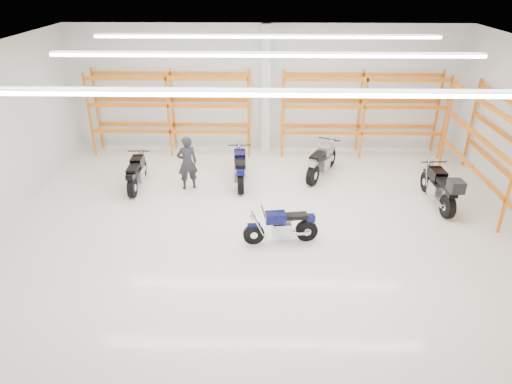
{
  "coord_description": "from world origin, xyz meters",
  "views": [
    {
      "loc": [
        0.03,
        -10.31,
        6.25
      ],
      "look_at": [
        -0.23,
        0.5,
        0.85
      ],
      "focal_mm": 32.0,
      "sensor_mm": 36.0,
      "label": 1
    }
  ],
  "objects_px": {
    "motorcycle_back_a": "(136,174)",
    "motorcycle_back_b": "(240,169)",
    "structural_column": "(266,90)",
    "motorcycle_back_d": "(441,189)",
    "standing_man": "(187,163)",
    "motorcycle_main": "(284,227)",
    "motorcycle_back_c": "(321,162)"
  },
  "relations": [
    {
      "from": "motorcycle_back_c",
      "to": "motorcycle_back_d",
      "type": "bearing_deg",
      "value": -32.5
    },
    {
      "from": "motorcycle_back_a",
      "to": "structural_column",
      "type": "height_order",
      "value": "structural_column"
    },
    {
      "from": "motorcycle_back_a",
      "to": "motorcycle_back_d",
      "type": "relative_size",
      "value": 0.88
    },
    {
      "from": "motorcycle_back_a",
      "to": "motorcycle_back_b",
      "type": "height_order",
      "value": "motorcycle_back_b"
    },
    {
      "from": "motorcycle_back_b",
      "to": "standing_man",
      "type": "xyz_separation_m",
      "value": [
        -1.58,
        -0.37,
        0.34
      ]
    },
    {
      "from": "motorcycle_back_d",
      "to": "standing_man",
      "type": "relative_size",
      "value": 1.38
    },
    {
      "from": "motorcycle_back_a",
      "to": "motorcycle_back_c",
      "type": "height_order",
      "value": "motorcycle_back_c"
    },
    {
      "from": "motorcycle_back_b",
      "to": "motorcycle_back_c",
      "type": "distance_m",
      "value": 2.67
    },
    {
      "from": "motorcycle_back_b",
      "to": "standing_man",
      "type": "distance_m",
      "value": 1.66
    },
    {
      "from": "motorcycle_main",
      "to": "motorcycle_back_b",
      "type": "xyz_separation_m",
      "value": [
        -1.28,
        3.38,
        0.07
      ]
    },
    {
      "from": "standing_man",
      "to": "structural_column",
      "type": "relative_size",
      "value": 0.38
    },
    {
      "from": "motorcycle_back_b",
      "to": "motorcycle_back_d",
      "type": "distance_m",
      "value": 5.94
    },
    {
      "from": "structural_column",
      "to": "motorcycle_main",
      "type": "bearing_deg",
      "value": -85.58
    },
    {
      "from": "motorcycle_back_b",
      "to": "motorcycle_back_d",
      "type": "relative_size",
      "value": 0.94
    },
    {
      "from": "motorcycle_back_d",
      "to": "standing_man",
      "type": "distance_m",
      "value": 7.43
    },
    {
      "from": "motorcycle_main",
      "to": "motorcycle_back_d",
      "type": "xyz_separation_m",
      "value": [
        4.48,
        1.95,
        0.15
      ]
    },
    {
      "from": "standing_man",
      "to": "motorcycle_main",
      "type": "bearing_deg",
      "value": 112.74
    },
    {
      "from": "motorcycle_back_a",
      "to": "standing_man",
      "type": "bearing_deg",
      "value": -0.03
    },
    {
      "from": "motorcycle_back_b",
      "to": "motorcycle_back_c",
      "type": "xyz_separation_m",
      "value": [
        2.6,
        0.59,
        0.02
      ]
    },
    {
      "from": "motorcycle_back_a",
      "to": "structural_column",
      "type": "relative_size",
      "value": 0.46
    },
    {
      "from": "motorcycle_main",
      "to": "standing_man",
      "type": "xyz_separation_m",
      "value": [
        -2.86,
        3.01,
        0.42
      ]
    },
    {
      "from": "motorcycle_main",
      "to": "structural_column",
      "type": "xyz_separation_m",
      "value": [
        -0.49,
        6.39,
        1.82
      ]
    },
    {
      "from": "motorcycle_main",
      "to": "motorcycle_back_d",
      "type": "relative_size",
      "value": 0.8
    },
    {
      "from": "motorcycle_back_a",
      "to": "motorcycle_back_b",
      "type": "distance_m",
      "value": 3.21
    },
    {
      "from": "motorcycle_back_a",
      "to": "motorcycle_back_d",
      "type": "xyz_separation_m",
      "value": [
        8.96,
        -1.06,
        0.1
      ]
    },
    {
      "from": "motorcycle_main",
      "to": "standing_man",
      "type": "relative_size",
      "value": 1.11
    },
    {
      "from": "motorcycle_back_d",
      "to": "structural_column",
      "type": "height_order",
      "value": "structural_column"
    },
    {
      "from": "motorcycle_back_c",
      "to": "structural_column",
      "type": "distance_m",
      "value": 3.48
    },
    {
      "from": "motorcycle_back_a",
      "to": "motorcycle_back_b",
      "type": "xyz_separation_m",
      "value": [
        3.19,
        0.37,
        0.03
      ]
    },
    {
      "from": "motorcycle_main",
      "to": "structural_column",
      "type": "relative_size",
      "value": 0.42
    },
    {
      "from": "motorcycle_main",
      "to": "motorcycle_back_d",
      "type": "bearing_deg",
      "value": 23.51
    },
    {
      "from": "motorcycle_main",
      "to": "motorcycle_back_b",
      "type": "relative_size",
      "value": 0.85
    }
  ]
}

